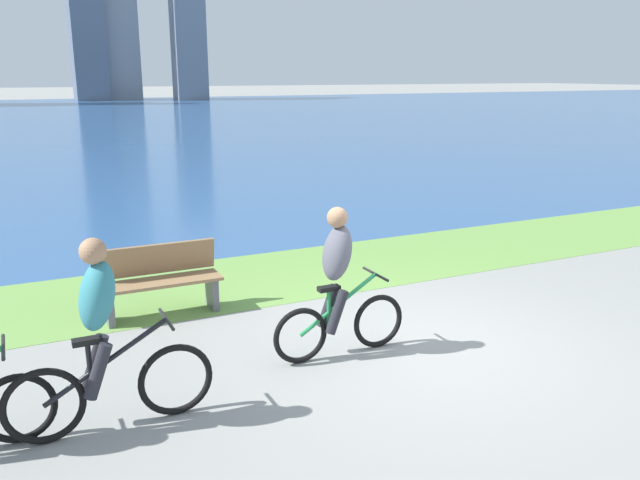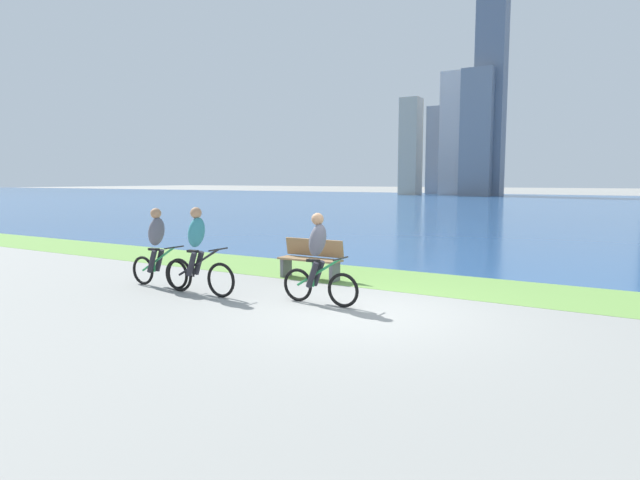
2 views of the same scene
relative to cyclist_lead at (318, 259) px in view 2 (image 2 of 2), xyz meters
name	(u,v)px [view 2 (image 2 of 2)]	position (x,y,z in m)	size (l,w,h in m)	color
ground_plane	(361,313)	(0.97, -0.20, -0.83)	(300.00, 300.00, 0.00)	gray
grass_strip_bayside	(426,283)	(0.97, 2.96, -0.83)	(120.00, 2.48, 0.01)	#6B9947
bay_water_surface	(590,207)	(0.97, 41.48, -0.83)	(300.00, 74.55, 0.00)	#2D568C
cyclist_lead	(318,259)	(0.00, 0.00, 0.00)	(1.57, 0.52, 1.66)	black
cyclist_trailing	(198,252)	(-2.47, -0.49, 0.01)	(1.77, 0.52, 1.71)	black
cyclist_distant_rear	(157,248)	(-3.70, -0.38, 0.00)	(1.62, 0.52, 1.66)	black
bench_near_path	(311,259)	(-1.45, 2.09, -0.38)	(1.50, 0.47, 0.90)	olive
city_skyline_far_shore	(547,116)	(-7.13, 70.86, 9.91)	(44.77, 10.82, 27.68)	#ADA899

